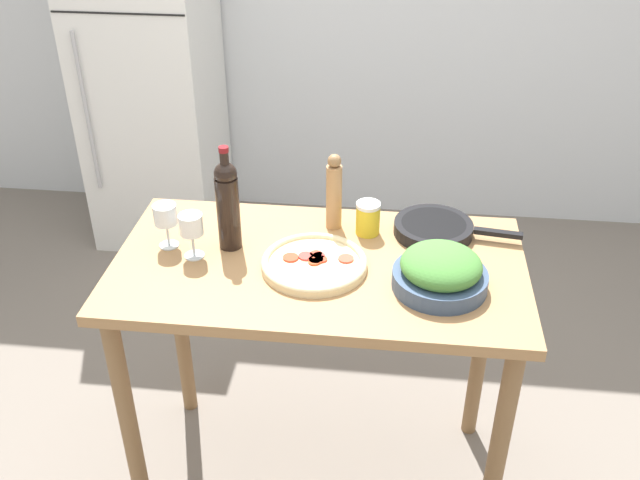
{
  "coord_description": "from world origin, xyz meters",
  "views": [
    {
      "loc": [
        0.21,
        -1.79,
        2.14
      ],
      "look_at": [
        0.0,
        0.03,
        1.0
      ],
      "focal_mm": 40.0,
      "sensor_mm": 36.0,
      "label": 1
    }
  ],
  "objects_px": {
    "salt_canister": "(368,218)",
    "cast_iron_skillet": "(434,228)",
    "wine_bottle": "(228,203)",
    "pepper_mill": "(334,193)",
    "homemade_pizza": "(314,263)",
    "wine_glass_near": "(191,227)",
    "refrigerator": "(150,76)",
    "wine_glass_far": "(165,216)",
    "salad_bowl": "(441,271)"
  },
  "relations": [
    {
      "from": "wine_glass_near",
      "to": "salad_bowl",
      "type": "height_order",
      "value": "wine_glass_near"
    },
    {
      "from": "wine_glass_far",
      "to": "homemade_pizza",
      "type": "xyz_separation_m",
      "value": [
        0.47,
        -0.07,
        -0.09
      ]
    },
    {
      "from": "refrigerator",
      "to": "wine_glass_far",
      "type": "bearing_deg",
      "value": -69.91
    },
    {
      "from": "wine_bottle",
      "to": "cast_iron_skillet",
      "type": "relative_size",
      "value": 0.84
    },
    {
      "from": "pepper_mill",
      "to": "salad_bowl",
      "type": "relative_size",
      "value": 0.95
    },
    {
      "from": "pepper_mill",
      "to": "homemade_pizza",
      "type": "bearing_deg",
      "value": -97.94
    },
    {
      "from": "salt_canister",
      "to": "homemade_pizza",
      "type": "bearing_deg",
      "value": -123.94
    },
    {
      "from": "salt_canister",
      "to": "cast_iron_skillet",
      "type": "bearing_deg",
      "value": 4.85
    },
    {
      "from": "wine_bottle",
      "to": "salt_canister",
      "type": "xyz_separation_m",
      "value": [
        0.42,
        0.13,
        -0.1
      ]
    },
    {
      "from": "wine_glass_far",
      "to": "cast_iron_skillet",
      "type": "bearing_deg",
      "value": 11.44
    },
    {
      "from": "pepper_mill",
      "to": "salt_canister",
      "type": "bearing_deg",
      "value": -13.64
    },
    {
      "from": "wine_glass_far",
      "to": "homemade_pizza",
      "type": "distance_m",
      "value": 0.48
    },
    {
      "from": "wine_bottle",
      "to": "cast_iron_skillet",
      "type": "bearing_deg",
      "value": 12.98
    },
    {
      "from": "salad_bowl",
      "to": "wine_glass_near",
      "type": "bearing_deg",
      "value": 173.84
    },
    {
      "from": "wine_bottle",
      "to": "pepper_mill",
      "type": "xyz_separation_m",
      "value": [
        0.31,
        0.16,
        -0.03
      ]
    },
    {
      "from": "wine_glass_far",
      "to": "salad_bowl",
      "type": "distance_m",
      "value": 0.85
    },
    {
      "from": "wine_glass_far",
      "to": "homemade_pizza",
      "type": "bearing_deg",
      "value": -8.33
    },
    {
      "from": "refrigerator",
      "to": "homemade_pizza",
      "type": "xyz_separation_m",
      "value": [
        1.07,
        -1.72,
        0.05
      ]
    },
    {
      "from": "wine_glass_near",
      "to": "wine_glass_far",
      "type": "height_order",
      "value": "same"
    },
    {
      "from": "wine_glass_near",
      "to": "pepper_mill",
      "type": "relative_size",
      "value": 0.56
    },
    {
      "from": "refrigerator",
      "to": "wine_glass_near",
      "type": "xyz_separation_m",
      "value": [
        0.7,
        -1.7,
        0.14
      ]
    },
    {
      "from": "wine_bottle",
      "to": "wine_glass_far",
      "type": "bearing_deg",
      "value": -173.73
    },
    {
      "from": "wine_glass_near",
      "to": "pepper_mill",
      "type": "distance_m",
      "value": 0.47
    },
    {
      "from": "salt_canister",
      "to": "cast_iron_skillet",
      "type": "relative_size",
      "value": 0.27
    },
    {
      "from": "wine_bottle",
      "to": "homemade_pizza",
      "type": "bearing_deg",
      "value": -18.09
    },
    {
      "from": "refrigerator",
      "to": "pepper_mill",
      "type": "distance_m",
      "value": 1.85
    },
    {
      "from": "refrigerator",
      "to": "salad_bowl",
      "type": "bearing_deg",
      "value": -51.0
    },
    {
      "from": "refrigerator",
      "to": "wine_glass_far",
      "type": "height_order",
      "value": "refrigerator"
    },
    {
      "from": "refrigerator",
      "to": "pepper_mill",
      "type": "height_order",
      "value": "refrigerator"
    },
    {
      "from": "homemade_pizza",
      "to": "salad_bowl",
      "type": "bearing_deg",
      "value": -9.33
    },
    {
      "from": "pepper_mill",
      "to": "refrigerator",
      "type": "bearing_deg",
      "value": 126.9
    },
    {
      "from": "pepper_mill",
      "to": "cast_iron_skillet",
      "type": "height_order",
      "value": "pepper_mill"
    },
    {
      "from": "wine_bottle",
      "to": "salad_bowl",
      "type": "relative_size",
      "value": 1.24
    },
    {
      "from": "refrigerator",
      "to": "wine_glass_far",
      "type": "distance_m",
      "value": 1.77
    },
    {
      "from": "wine_bottle",
      "to": "pepper_mill",
      "type": "relative_size",
      "value": 1.31
    },
    {
      "from": "refrigerator",
      "to": "wine_glass_near",
      "type": "bearing_deg",
      "value": -67.67
    },
    {
      "from": "wine_glass_near",
      "to": "wine_glass_far",
      "type": "relative_size",
      "value": 1.0
    },
    {
      "from": "wine_glass_near",
      "to": "cast_iron_skillet",
      "type": "height_order",
      "value": "wine_glass_near"
    },
    {
      "from": "salt_canister",
      "to": "pepper_mill",
      "type": "bearing_deg",
      "value": 166.36
    },
    {
      "from": "wine_bottle",
      "to": "wine_glass_near",
      "type": "bearing_deg",
      "value": -144.61
    },
    {
      "from": "wine_bottle",
      "to": "homemade_pizza",
      "type": "xyz_separation_m",
      "value": [
        0.28,
        -0.09,
        -0.14
      ]
    },
    {
      "from": "refrigerator",
      "to": "cast_iron_skillet",
      "type": "bearing_deg",
      "value": -45.98
    },
    {
      "from": "homemade_pizza",
      "to": "cast_iron_skillet",
      "type": "height_order",
      "value": "cast_iron_skillet"
    },
    {
      "from": "wine_bottle",
      "to": "salt_canister",
      "type": "relative_size",
      "value": 3.12
    },
    {
      "from": "pepper_mill",
      "to": "homemade_pizza",
      "type": "distance_m",
      "value": 0.27
    },
    {
      "from": "wine_bottle",
      "to": "salt_canister",
      "type": "bearing_deg",
      "value": 16.92
    },
    {
      "from": "salt_canister",
      "to": "cast_iron_skillet",
      "type": "height_order",
      "value": "salt_canister"
    },
    {
      "from": "wine_bottle",
      "to": "cast_iron_skillet",
      "type": "xyz_separation_m",
      "value": [
        0.64,
        0.15,
        -0.13
      ]
    },
    {
      "from": "cast_iron_skillet",
      "to": "wine_glass_near",
      "type": "bearing_deg",
      "value": -163.56
    },
    {
      "from": "wine_glass_near",
      "to": "wine_bottle",
      "type": "bearing_deg",
      "value": 35.39
    }
  ]
}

